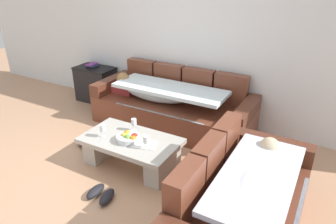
# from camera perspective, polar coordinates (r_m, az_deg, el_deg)

# --- Properties ---
(ground_plane) EXTENTS (14.00, 14.00, 0.00)m
(ground_plane) POSITION_cam_1_polar(r_m,az_deg,el_deg) (3.85, -13.43, -11.79)
(ground_plane) COLOR tan
(back_wall) EXTENTS (9.00, 0.10, 2.70)m
(back_wall) POSITION_cam_1_polar(r_m,az_deg,el_deg) (4.94, 2.17, 14.44)
(back_wall) COLOR white
(back_wall) RESTS_ON ground_plane
(couch_along_wall) EXTENTS (2.46, 0.92, 0.88)m
(couch_along_wall) POSITION_cam_1_polar(r_m,az_deg,el_deg) (4.75, 0.44, 1.04)
(couch_along_wall) COLOR brown
(couch_along_wall) RESTS_ON ground_plane
(couch_near_window) EXTENTS (0.92, 1.79, 0.88)m
(couch_near_window) POSITION_cam_1_polar(r_m,az_deg,el_deg) (2.98, 13.79, -16.12)
(couch_near_window) COLOR brown
(couch_near_window) RESTS_ON ground_plane
(coffee_table) EXTENTS (1.20, 0.68, 0.38)m
(coffee_table) POSITION_cam_1_polar(r_m,az_deg,el_deg) (3.86, -6.88, -6.77)
(coffee_table) COLOR #B2AEA4
(coffee_table) RESTS_ON ground_plane
(fruit_bowl) EXTENTS (0.28, 0.28, 0.10)m
(fruit_bowl) POSITION_cam_1_polar(r_m,az_deg,el_deg) (3.73, -7.38, -4.75)
(fruit_bowl) COLOR silver
(fruit_bowl) RESTS_ON coffee_table
(wine_glass_near_left) EXTENTS (0.07, 0.07, 0.17)m
(wine_glass_near_left) POSITION_cam_1_polar(r_m,az_deg,el_deg) (3.83, -12.08, -3.03)
(wine_glass_near_left) COLOR silver
(wine_glass_near_left) RESTS_ON coffee_table
(wine_glass_near_right) EXTENTS (0.07, 0.07, 0.17)m
(wine_glass_near_right) POSITION_cam_1_polar(r_m,az_deg,el_deg) (3.51, -4.14, -5.21)
(wine_glass_near_right) COLOR silver
(wine_glass_near_right) RESTS_ON coffee_table
(wine_glass_far_back) EXTENTS (0.07, 0.07, 0.17)m
(wine_glass_far_back) POSITION_cam_1_polar(r_m,az_deg,el_deg) (3.91, -6.36, -1.94)
(wine_glass_far_back) COLOR silver
(wine_glass_far_back) RESTS_ON coffee_table
(open_magazine) EXTENTS (0.33, 0.28, 0.01)m
(open_magazine) POSITION_cam_1_polar(r_m,az_deg,el_deg) (3.65, -4.51, -5.98)
(open_magazine) COLOR white
(open_magazine) RESTS_ON coffee_table
(side_cabinet) EXTENTS (0.72, 0.44, 0.64)m
(side_cabinet) POSITION_cam_1_polar(r_m,az_deg,el_deg) (5.86, -13.25, 5.07)
(side_cabinet) COLOR black
(side_cabinet) RESTS_ON ground_plane
(book_stack_on_cabinet) EXTENTS (0.18, 0.22, 0.07)m
(book_stack_on_cabinet) POSITION_cam_1_polar(r_m,az_deg,el_deg) (5.78, -13.90, 8.42)
(book_stack_on_cabinet) COLOR black
(book_stack_on_cabinet) RESTS_ON side_cabinet
(pair_of_shoes) EXTENTS (0.32, 0.29, 0.09)m
(pair_of_shoes) POSITION_cam_1_polar(r_m,az_deg,el_deg) (3.52, -12.33, -14.69)
(pair_of_shoes) COLOR black
(pair_of_shoes) RESTS_ON ground_plane
(crumpled_garment) EXTENTS (0.49, 0.45, 0.12)m
(crumpled_garment) POSITION_cam_1_polar(r_m,az_deg,el_deg) (4.47, -14.09, -5.25)
(crumpled_garment) COLOR #4C2323
(crumpled_garment) RESTS_ON ground_plane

